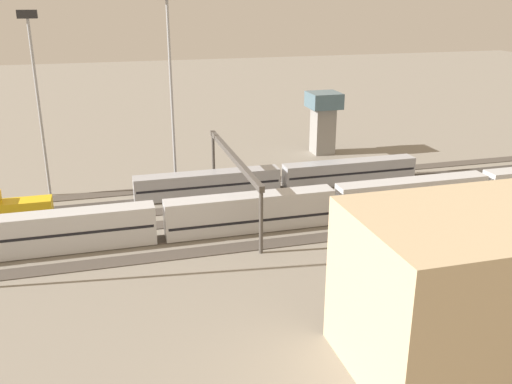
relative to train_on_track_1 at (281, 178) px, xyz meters
name	(u,v)px	position (x,y,z in m)	size (l,w,h in m)	color
ground_plane	(240,211)	(8.77, 7.50, -2.03)	(400.00, 400.00, 0.00)	gray
track_bed_0	(222,184)	(8.77, -5.00, -1.97)	(140.00, 2.80, 0.12)	#4C443D
track_bed_1	(229,194)	(8.77, 0.00, -1.97)	(140.00, 2.80, 0.12)	#3D3833
track_bed_2	(236,204)	(8.77, 5.00, -1.97)	(140.00, 2.80, 0.12)	#4C443D
track_bed_3	(244,216)	(8.77, 10.00, -1.97)	(140.00, 2.80, 0.12)	#4C443D
track_bed_4	(253,230)	(8.77, 15.00, -1.97)	(140.00, 2.80, 0.12)	#4C443D
track_bed_5	(264,245)	(8.77, 20.00, -1.97)	(140.00, 2.80, 0.12)	#4C443D
train_on_track_1	(281,178)	(0.00, 0.00, 0.00)	(47.20, 3.06, 3.80)	#A8AAB2
train_on_track_4	(251,212)	(9.16, 15.00, 0.59)	(119.80, 3.06, 5.00)	silver
train_on_track_2	(12,212)	(40.25, 5.00, 0.13)	(10.00, 3.00, 5.00)	gold
light_mast_0	(36,82)	(36.28, -7.17, 15.80)	(2.80, 0.70, 28.12)	#9EA0A5
light_mast_2	(170,68)	(16.22, -7.35, 17.15)	(2.80, 0.70, 30.61)	#9EA0A5
signal_gantry	(233,162)	(9.73, 7.50, 5.53)	(0.70, 30.00, 8.80)	#4C4742
control_tower	(323,118)	(-14.79, -19.00, 5.13)	(6.00, 6.00, 12.16)	gray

